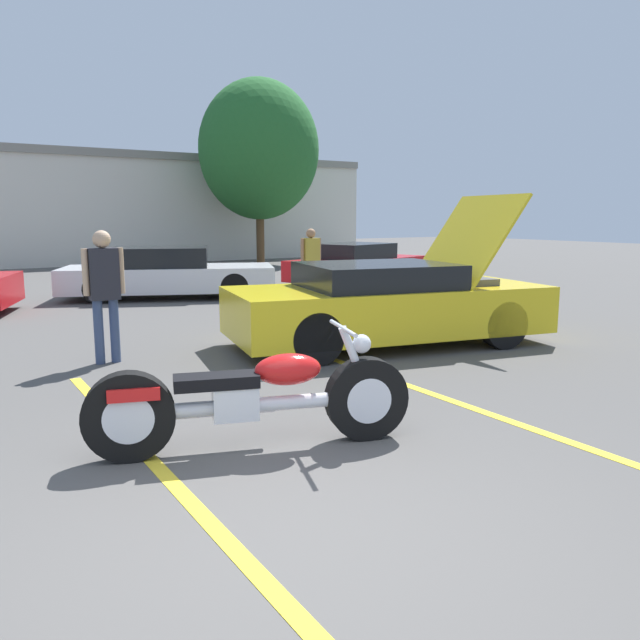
% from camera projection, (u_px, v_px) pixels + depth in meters
% --- Properties ---
extents(ground_plane, '(80.00, 80.00, 0.00)m').
position_uv_depth(ground_plane, '(290.00, 539.00, 3.68)').
color(ground_plane, '#514F4C').
extents(parking_stripe_middle, '(0.12, 5.77, 0.01)m').
position_uv_depth(parking_stripe_middle, '(149.00, 458.00, 4.90)').
color(parking_stripe_middle, yellow).
rests_on(parking_stripe_middle, ground).
extents(parking_stripe_back, '(0.12, 5.77, 0.01)m').
position_uv_depth(parking_stripe_back, '(443.00, 398.00, 6.53)').
color(parking_stripe_back, yellow).
rests_on(parking_stripe_back, ground).
extents(tree_background, '(4.67, 4.67, 7.11)m').
position_uv_depth(tree_background, '(259.00, 150.00, 24.21)').
color(tree_background, brown).
rests_on(tree_background, ground).
extents(motorcycle, '(2.57, 1.05, 0.99)m').
position_uv_depth(motorcycle, '(252.00, 399.00, 5.04)').
color(motorcycle, black).
rests_on(motorcycle, ground).
extents(show_car_hood_open, '(4.90, 2.74, 2.20)m').
position_uv_depth(show_car_hood_open, '(389.00, 303.00, 9.14)').
color(show_car_hood_open, yellow).
rests_on(show_car_hood_open, ground).
extents(parked_car_right_row, '(4.72, 2.95, 1.14)m').
position_uv_depth(parked_car_right_row, '(357.00, 265.00, 17.38)').
color(parked_car_right_row, red).
rests_on(parked_car_right_row, ground).
extents(parked_car_mid_right_row, '(5.08, 3.50, 1.18)m').
position_uv_depth(parked_car_mid_right_row, '(167.00, 274.00, 14.47)').
color(parked_car_mid_right_row, silver).
rests_on(parked_car_mid_right_row, ground).
extents(spectator_by_show_car, '(0.52, 0.21, 1.61)m').
position_uv_depth(spectator_by_show_car, '(311.00, 258.00, 13.93)').
color(spectator_by_show_car, '#38476B').
rests_on(spectator_by_show_car, ground).
extents(spectator_midground, '(0.52, 0.22, 1.71)m').
position_uv_depth(spectator_midground, '(104.00, 285.00, 7.94)').
color(spectator_midground, '#38476B').
rests_on(spectator_midground, ground).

